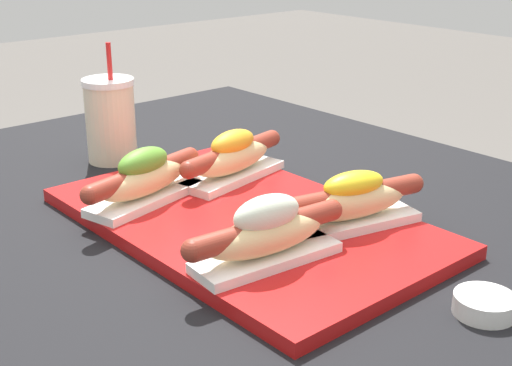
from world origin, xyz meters
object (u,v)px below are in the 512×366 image
Objects in this scene: hot_dog_0 at (144,178)px; hot_dog_2 at (233,157)px; serving_tray at (245,221)px; hot_dog_3 at (353,201)px; sauce_bowl at (485,304)px; hot_dog_1 at (267,233)px; drink_cup at (111,120)px.

hot_dog_2 is (0.01, 0.15, -0.00)m from hot_dog_0.
hot_dog_3 reaches higher than serving_tray.
hot_dog_3 is 0.22m from sauce_bowl.
serving_tray is 0.15m from hot_dog_0.
sauce_bowl is at bearing -3.70° from hot_dog_2.
hot_dog_3 is (0.12, 0.08, 0.04)m from serving_tray.
hot_dog_1 is 1.02× the size of hot_dog_3.
sauce_bowl is (0.21, 0.12, -0.04)m from hot_dog_1.
hot_dog_0 reaches higher than hot_dog_3.
hot_dog_0 is 0.25m from drink_cup.
hot_dog_1 is at bearing -88.18° from hot_dog_3.
hot_dog_2 is at bearing 87.16° from hot_dog_0.
hot_dog_2 is (-0.12, 0.08, 0.04)m from serving_tray.
drink_cup reaches higher than hot_dog_3.
hot_dog_1 is 1.08× the size of drink_cup.
serving_tray is at bearing 150.24° from hot_dog_1.
hot_dog_0 reaches higher than hot_dog_2.
serving_tray is at bearing 31.12° from hot_dog_0.
hot_dog_2 is 1.07× the size of drink_cup.
serving_tray is 2.45× the size of hot_dog_2.
serving_tray is 2.47× the size of hot_dog_0.
serving_tray is 0.15m from hot_dog_1.
drink_cup reaches higher than sauce_bowl.
sauce_bowl is (0.33, 0.05, 0.00)m from serving_tray.
serving_tray is 0.15m from hot_dog_3.
hot_dog_3 reaches higher than sauce_bowl.
drink_cup is (-0.47, -0.07, 0.02)m from hot_dog_3.
hot_dog_1 is 1.01× the size of hot_dog_2.
hot_dog_1 is 0.15m from hot_dog_3.
sauce_bowl is 0.32× the size of drink_cup.
hot_dog_1 reaches higher than hot_dog_2.
hot_dog_0 is 0.24m from hot_dog_1.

